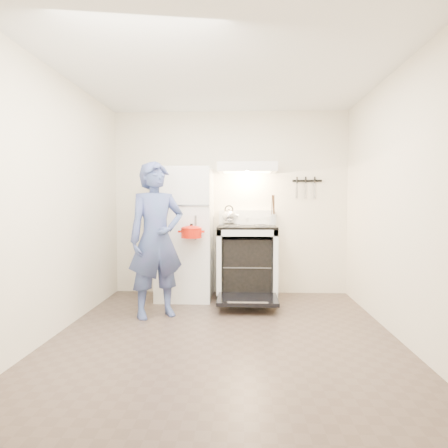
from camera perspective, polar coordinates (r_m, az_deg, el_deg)
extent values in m
plane|color=#4D3F36|center=(3.93, 0.07, -15.54)|extent=(3.60, 3.60, 0.00)
cube|color=#EEE5CA|center=(5.52, 0.89, 3.04)|extent=(3.20, 0.02, 2.50)
cube|color=white|center=(5.24, -5.58, -1.36)|extent=(0.70, 0.70, 1.70)
cube|color=white|center=(5.26, 3.30, -5.61)|extent=(0.76, 0.65, 0.92)
cube|color=black|center=(5.21, 3.32, -0.44)|extent=(0.76, 0.65, 0.03)
cube|color=white|center=(5.49, 3.28, 0.95)|extent=(0.76, 0.07, 0.20)
cube|color=black|center=(4.74, 3.38, -10.71)|extent=(0.70, 0.54, 0.04)
cube|color=slate|center=(5.26, 3.30, -5.83)|extent=(0.60, 0.52, 0.01)
cube|color=white|center=(5.29, 3.33, 8.02)|extent=(0.76, 0.50, 0.12)
cube|color=black|center=(5.58, 11.79, 6.06)|extent=(0.40, 0.02, 0.03)
cylinder|color=#8E644A|center=(5.24, 2.90, -5.70)|extent=(0.36, 0.36, 0.02)
cylinder|color=silver|center=(4.96, 7.03, 0.64)|extent=(0.11, 0.11, 0.13)
imported|color=#2F4B73|center=(4.42, -9.64, -2.21)|extent=(0.74, 0.67, 1.70)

